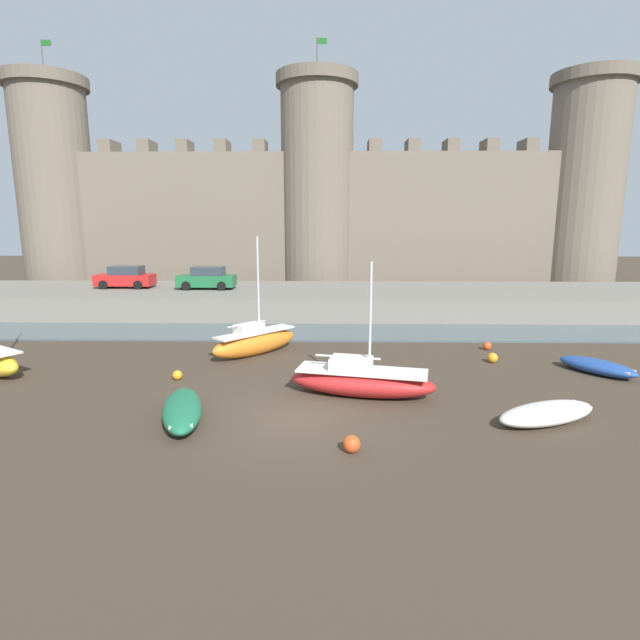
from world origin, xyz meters
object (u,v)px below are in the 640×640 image
Objects in this scene: rowboat_foreground_centre at (547,413)px; sailboat_midflat_left at (361,380)px; sailboat_midflat_centre at (255,341)px; car_quay_west at (207,278)px; rowboat_foreground_right at (597,366)px; mooring_buoy_near_channel at (177,375)px; mooring_buoy_near_shore at (493,358)px; car_quay_centre_west at (125,277)px; mooring_buoy_mid_mud at (352,444)px; mooring_buoy_off_centre at (487,346)px; rowboat_near_channel_right at (182,409)px.

sailboat_midflat_left is (-5.89, 2.45, 0.26)m from rowboat_foreground_centre.
car_quay_west is at bearing 113.39° from sailboat_midflat_centre.
rowboat_foreground_right is 17.87m from mooring_buoy_near_channel.
mooring_buoy_near_shore is 0.11× the size of car_quay_centre_west.
mooring_buoy_mid_mud is 28.08m from car_quay_centre_west.
mooring_buoy_mid_mud is at bearing -160.66° from rowboat_foreground_centre.
car_quay_west is at bearing 128.06° from rowboat_foreground_centre.
mooring_buoy_near_channel is at bearing 166.66° from sailboat_midflat_left.
mooring_buoy_mid_mud reaches higher than mooring_buoy_off_centre.
rowboat_near_channel_right is 15.98m from mooring_buoy_off_centre.
rowboat_foreground_right is at bearing -22.03° from mooring_buoy_near_shore.
sailboat_midflat_left is at bearing -13.34° from mooring_buoy_near_channel.
sailboat_midflat_left is at bearing -48.61° from car_quay_centre_west.
sailboat_midflat_centre reaches higher than mooring_buoy_near_channel.
rowboat_foreground_centre is at bearing -43.34° from car_quay_centre_west.
rowboat_foreground_centre reaches higher than mooring_buoy_near_shore.
mooring_buoy_off_centre is at bearing 57.58° from mooring_buoy_mid_mud.
rowboat_near_channel_right reaches higher than mooring_buoy_near_channel.
mooring_buoy_near_channel is at bearing -123.34° from sailboat_midflat_centre.
mooring_buoy_off_centre is 0.90× the size of mooring_buoy_near_shore.
mooring_buoy_mid_mud is 1.26× the size of mooring_buoy_near_channel.
rowboat_near_channel_right is 1.01× the size of car_quay_west.
mooring_buoy_off_centre is 0.10× the size of car_quay_west.
rowboat_near_channel_right is at bearing -161.52° from rowboat_foreground_right.
rowboat_foreground_centre is 7.07m from mooring_buoy_near_shore.
mooring_buoy_off_centre is at bearing -33.00° from car_quay_west.
mooring_buoy_mid_mud is 0.12× the size of car_quay_west.
mooring_buoy_mid_mud is (-6.93, -9.31, 0.02)m from mooring_buoy_near_shore.
mooring_buoy_mid_mud reaches higher than mooring_buoy_near_shore.
sailboat_midflat_left is 4.76m from mooring_buoy_mid_mud.
sailboat_midflat_centre is at bearing -174.35° from mooring_buoy_off_centre.
rowboat_foreground_centre is 0.97× the size of car_quay_west.
sailboat_midflat_left is (4.83, -5.80, -0.08)m from sailboat_midflat_centre.
rowboat_near_channel_right is 0.73× the size of sailboat_midflat_left.
mooring_buoy_off_centre is 20.35m from car_quay_west.
sailboat_midflat_centre is 1.38× the size of rowboat_near_channel_right.
sailboat_midflat_centre is at bearing 169.54° from rowboat_foreground_right.
mooring_buoy_near_channel is at bearing -62.23° from car_quay_centre_west.
mooring_buoy_near_shore is (-3.96, 1.60, -0.09)m from rowboat_foreground_right.
sailboat_midflat_left reaches higher than mooring_buoy_off_centre.
car_quay_west reaches higher than rowboat_near_channel_right.
car_quay_west and car_quay_centre_west have the same top height.
mooring_buoy_near_shore is (-0.48, -2.36, 0.02)m from mooring_buoy_off_centre.
rowboat_foreground_right is 30.85m from car_quay_centre_west.
mooring_buoy_mid_mud is (-6.44, -2.26, -0.08)m from rowboat_foreground_centre.
sailboat_midflat_centre is 15.44m from rowboat_foreground_right.
mooring_buoy_off_centre is at bearing 36.20° from rowboat_near_channel_right.
car_quay_west is 1.00× the size of car_quay_centre_west.
car_quay_west is at bearing 140.94° from mooring_buoy_near_shore.
mooring_buoy_near_shore is at bearing 86.01° from rowboat_foreground_centre.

